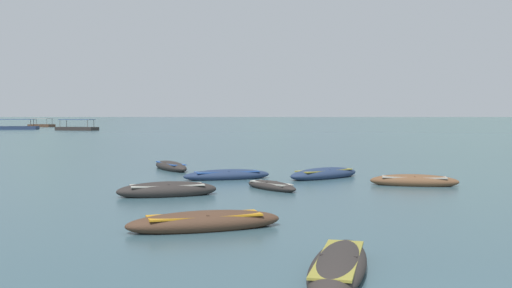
{
  "coord_description": "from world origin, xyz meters",
  "views": [
    {
      "loc": [
        -2.32,
        -8.15,
        3.25
      ],
      "look_at": [
        -3.31,
        41.29,
        0.79
      ],
      "focal_mm": 40.87,
      "sensor_mm": 36.0,
      "label": 1
    }
  ],
  "objects_px": {
    "rowboat_5": "(339,266)",
    "ferry_0": "(77,128)",
    "rowboat_2": "(271,186)",
    "rowboat_6": "(167,190)",
    "ferry_1": "(15,127)",
    "rowboat_9": "(205,222)",
    "rowboat_8": "(414,181)",
    "rowboat_1": "(324,174)",
    "rowboat_3": "(171,166)",
    "ferry_2": "(41,125)",
    "rowboat_7": "(227,175)"
  },
  "relations": [
    {
      "from": "rowboat_5",
      "to": "ferry_0",
      "type": "bearing_deg",
      "value": 110.71
    },
    {
      "from": "rowboat_2",
      "to": "rowboat_5",
      "type": "height_order",
      "value": "rowboat_5"
    },
    {
      "from": "ferry_0",
      "to": "rowboat_5",
      "type": "bearing_deg",
      "value": -69.29
    },
    {
      "from": "rowboat_6",
      "to": "ferry_1",
      "type": "bearing_deg",
      "value": 116.38
    },
    {
      "from": "rowboat_6",
      "to": "rowboat_9",
      "type": "relative_size",
      "value": 0.91
    },
    {
      "from": "rowboat_5",
      "to": "rowboat_8",
      "type": "relative_size",
      "value": 1.13
    },
    {
      "from": "rowboat_1",
      "to": "rowboat_3",
      "type": "xyz_separation_m",
      "value": [
        -8.68,
        4.45,
        -0.01
      ]
    },
    {
      "from": "rowboat_9",
      "to": "ferry_2",
      "type": "bearing_deg",
      "value": 112.99
    },
    {
      "from": "rowboat_2",
      "to": "rowboat_6",
      "type": "distance_m",
      "value": 4.71
    },
    {
      "from": "rowboat_9",
      "to": "rowboat_7",
      "type": "bearing_deg",
      "value": 91.21
    },
    {
      "from": "rowboat_7",
      "to": "rowboat_3",
      "type": "bearing_deg",
      "value": 126.36
    },
    {
      "from": "rowboat_3",
      "to": "rowboat_8",
      "type": "xyz_separation_m",
      "value": [
        12.53,
        -7.51,
        0.0
      ]
    },
    {
      "from": "rowboat_5",
      "to": "rowboat_8",
      "type": "height_order",
      "value": "rowboat_8"
    },
    {
      "from": "ferry_1",
      "to": "rowboat_8",
      "type": "bearing_deg",
      "value": -58.3
    },
    {
      "from": "rowboat_3",
      "to": "rowboat_6",
      "type": "bearing_deg",
      "value": -81.2
    },
    {
      "from": "rowboat_6",
      "to": "ferry_2",
      "type": "distance_m",
      "value": 148.56
    },
    {
      "from": "rowboat_1",
      "to": "rowboat_8",
      "type": "relative_size",
      "value": 1.04
    },
    {
      "from": "rowboat_7",
      "to": "rowboat_5",
      "type": "bearing_deg",
      "value": -78.73
    },
    {
      "from": "rowboat_3",
      "to": "rowboat_7",
      "type": "relative_size",
      "value": 0.96
    },
    {
      "from": "rowboat_3",
      "to": "ferry_2",
      "type": "distance_m",
      "value": 137.66
    },
    {
      "from": "rowboat_2",
      "to": "rowboat_7",
      "type": "relative_size",
      "value": 0.67
    },
    {
      "from": "ferry_2",
      "to": "ferry_0",
      "type": "bearing_deg",
      "value": -59.07
    },
    {
      "from": "rowboat_6",
      "to": "rowboat_7",
      "type": "bearing_deg",
      "value": 72.06
    },
    {
      "from": "rowboat_7",
      "to": "ferry_0",
      "type": "height_order",
      "value": "ferry_0"
    },
    {
      "from": "rowboat_2",
      "to": "rowboat_6",
      "type": "height_order",
      "value": "rowboat_6"
    },
    {
      "from": "rowboat_6",
      "to": "ferry_0",
      "type": "xyz_separation_m",
      "value": [
        -36.61,
        99.87,
        0.22
      ]
    },
    {
      "from": "rowboat_8",
      "to": "ferry_0",
      "type": "distance_m",
      "value": 107.26
    },
    {
      "from": "rowboat_7",
      "to": "ferry_1",
      "type": "relative_size",
      "value": 0.44
    },
    {
      "from": "rowboat_7",
      "to": "ferry_1",
      "type": "bearing_deg",
      "value": 118.62
    },
    {
      "from": "rowboat_1",
      "to": "ferry_2",
      "type": "xyz_separation_m",
      "value": [
        -65.53,
        129.83,
        0.23
      ]
    },
    {
      "from": "ferry_0",
      "to": "ferry_1",
      "type": "xyz_separation_m",
      "value": [
        -16.69,
        7.57,
        -0.0
      ]
    },
    {
      "from": "rowboat_6",
      "to": "rowboat_8",
      "type": "height_order",
      "value": "rowboat_6"
    },
    {
      "from": "rowboat_1",
      "to": "ferry_1",
      "type": "xyz_separation_m",
      "value": [
        -60.25,
        100.73,
        0.23
      ]
    },
    {
      "from": "rowboat_6",
      "to": "rowboat_5",
      "type": "bearing_deg",
      "value": -64.45
    },
    {
      "from": "rowboat_7",
      "to": "ferry_1",
      "type": "height_order",
      "value": "ferry_1"
    },
    {
      "from": "rowboat_5",
      "to": "ferry_2",
      "type": "relative_size",
      "value": 0.6
    },
    {
      "from": "rowboat_3",
      "to": "rowboat_7",
      "type": "bearing_deg",
      "value": -53.64
    },
    {
      "from": "rowboat_7",
      "to": "ferry_2",
      "type": "relative_size",
      "value": 0.59
    },
    {
      "from": "rowboat_5",
      "to": "rowboat_9",
      "type": "distance_m",
      "value": 5.65
    },
    {
      "from": "ferry_0",
      "to": "ferry_1",
      "type": "height_order",
      "value": "same"
    },
    {
      "from": "rowboat_9",
      "to": "rowboat_8",
      "type": "bearing_deg",
      "value": 50.86
    },
    {
      "from": "rowboat_2",
      "to": "ferry_0",
      "type": "relative_size",
      "value": 0.32
    },
    {
      "from": "rowboat_2",
      "to": "rowboat_8",
      "type": "distance_m",
      "value": 6.78
    },
    {
      "from": "rowboat_7",
      "to": "rowboat_8",
      "type": "relative_size",
      "value": 1.11
    },
    {
      "from": "ferry_2",
      "to": "rowboat_3",
      "type": "bearing_deg",
      "value": -65.61
    },
    {
      "from": "rowboat_7",
      "to": "rowboat_9",
      "type": "xyz_separation_m",
      "value": [
        0.27,
        -12.97,
        0.01
      ]
    },
    {
      "from": "rowboat_5",
      "to": "rowboat_6",
      "type": "bearing_deg",
      "value": 115.55
    },
    {
      "from": "rowboat_5",
      "to": "ferry_0",
      "type": "height_order",
      "value": "ferry_0"
    },
    {
      "from": "rowboat_8",
      "to": "rowboat_2",
      "type": "bearing_deg",
      "value": -167.03
    },
    {
      "from": "rowboat_3",
      "to": "rowboat_8",
      "type": "distance_m",
      "value": 14.61
    }
  ]
}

